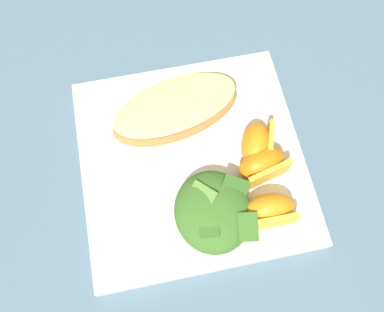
# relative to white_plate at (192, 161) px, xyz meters

# --- Properties ---
(ground) EXTENTS (3.00, 3.00, 0.00)m
(ground) POSITION_rel_white_plate_xyz_m (0.00, 0.00, -0.01)
(ground) COLOR slate
(white_plate) EXTENTS (0.28, 0.28, 0.02)m
(white_plate) POSITION_rel_white_plate_xyz_m (0.00, 0.00, 0.00)
(white_plate) COLOR white
(white_plate) RESTS_ON ground
(cheesy_pizza_bread) EXTENTS (0.11, 0.18, 0.04)m
(cheesy_pizza_bread) POSITION_rel_white_plate_xyz_m (0.06, 0.01, 0.03)
(cheesy_pizza_bread) COLOR #B77F42
(cheesy_pizza_bread) RESTS_ON white_plate
(green_salad_pile) EXTENTS (0.10, 0.09, 0.04)m
(green_salad_pile) POSITION_rel_white_plate_xyz_m (-0.08, -0.01, 0.03)
(green_salad_pile) COLOR #3D7028
(green_salad_pile) RESTS_ON white_plate
(orange_wedge_front) EXTENTS (0.04, 0.06, 0.04)m
(orange_wedge_front) POSITION_rel_white_plate_xyz_m (-0.09, -0.07, 0.03)
(orange_wedge_front) COLOR orange
(orange_wedge_front) RESTS_ON white_plate
(orange_wedge_middle) EXTENTS (0.05, 0.07, 0.04)m
(orange_wedge_middle) POSITION_rel_white_plate_xyz_m (-0.03, -0.08, 0.03)
(orange_wedge_middle) COLOR orange
(orange_wedge_middle) RESTS_ON white_plate
(orange_wedge_rear) EXTENTS (0.07, 0.05, 0.04)m
(orange_wedge_rear) POSITION_rel_white_plate_xyz_m (-0.01, -0.08, 0.03)
(orange_wedge_rear) COLOR orange
(orange_wedge_rear) RESTS_ON white_plate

